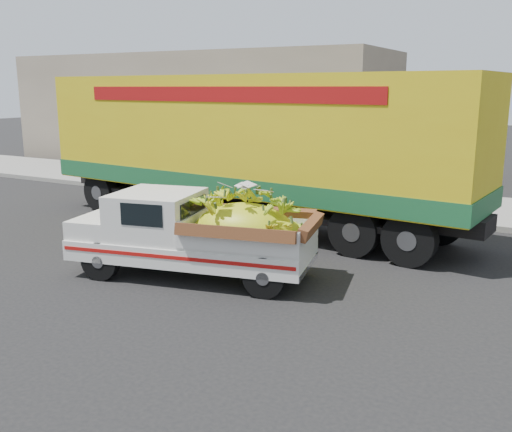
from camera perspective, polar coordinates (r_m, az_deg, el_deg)
The scene contains 6 objects.
ground at distance 12.37m, azimuth -11.30°, elevation -3.98°, with size 100.00×100.00×0.00m, color black.
curb at distance 17.22m, azimuth 1.58°, elevation 1.25°, with size 60.00×0.25×0.15m, color gray.
sidewalk at distance 19.08m, azimuth 4.48°, elevation 2.34°, with size 60.00×4.00×0.14m, color gray.
building_left at distance 27.88m, azimuth -5.60°, elevation 10.63°, with size 18.00×6.00×5.00m, color gray.
pickup_truck at distance 10.61m, azimuth -4.71°, elevation -1.80°, with size 4.75×2.53×1.58m.
semi_trailer at distance 14.51m, azimuth -0.82°, elevation 7.27°, with size 12.04×3.74×3.80m.
Camera 1 is at (7.72, -9.00, 3.51)m, focal length 40.00 mm.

